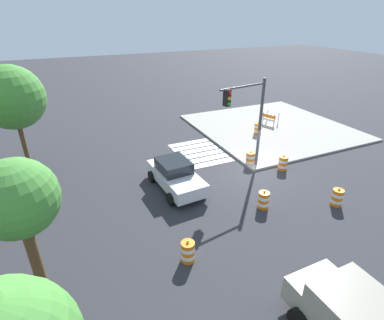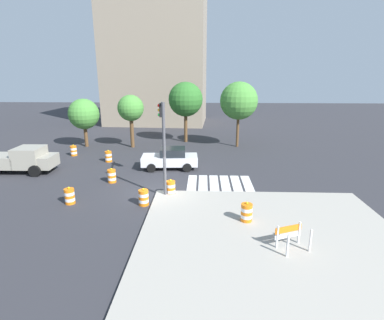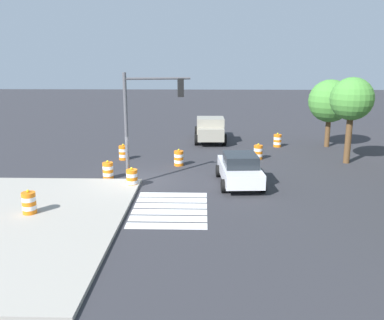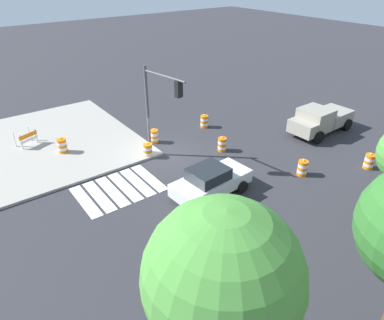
{
  "view_description": "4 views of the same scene",
  "coord_description": "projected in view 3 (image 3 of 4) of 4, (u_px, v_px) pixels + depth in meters",
  "views": [
    {
      "loc": [
        -13.5,
        10.35,
        9.06
      ],
      "look_at": [
        1.63,
        3.46,
        0.82
      ],
      "focal_mm": 28.26,
      "sensor_mm": 36.0,
      "label": 1
    },
    {
      "loc": [
        2.87,
        -17.66,
        7.21
      ],
      "look_at": [
        2.13,
        1.75,
        1.65
      ],
      "focal_mm": 28.46,
      "sensor_mm": 36.0,
      "label": 2
    },
    {
      "loc": [
        21.07,
        3.22,
        6.48
      ],
      "look_at": [
        2.26,
        2.7,
        1.76
      ],
      "focal_mm": 39.39,
      "sensor_mm": 36.0,
      "label": 3
    },
    {
      "loc": [
        10.1,
        16.68,
        10.69
      ],
      "look_at": [
        -0.16,
        2.81,
        0.86
      ],
      "focal_mm": 32.74,
      "sensor_mm": 36.0,
      "label": 4
    }
  ],
  "objects": [
    {
      "name": "ground_plane",
      "position": [
        142.0,
        182.0,
        22.09
      ],
      "size": [
        120.0,
        120.0,
        0.0
      ],
      "primitive_type": "plane",
      "color": "#2D2D33"
    },
    {
      "name": "crosswalk_stripes",
      "position": [
        170.0,
        209.0,
        18.16
      ],
      "size": [
        4.35,
        3.2,
        0.02
      ],
      "color": "silver",
      "rests_on": "ground"
    },
    {
      "name": "sports_car",
      "position": [
        240.0,
        169.0,
        21.45
      ],
      "size": [
        4.41,
        2.35,
        1.63
      ],
      "color": "silver",
      "rests_on": "ground"
    },
    {
      "name": "pickup_truck",
      "position": [
        210.0,
        129.0,
        32.07
      ],
      "size": [
        5.18,
        2.41,
        1.92
      ],
      "color": "gray",
      "rests_on": "ground"
    },
    {
      "name": "traffic_barrel_near_corner",
      "position": [
        179.0,
        158.0,
        25.19
      ],
      "size": [
        0.56,
        0.56,
        1.02
      ],
      "color": "orange",
      "rests_on": "ground"
    },
    {
      "name": "traffic_barrel_crosswalk_end",
      "position": [
        132.0,
        178.0,
        21.11
      ],
      "size": [
        0.56,
        0.56,
        1.02
      ],
      "color": "orange",
      "rests_on": "ground"
    },
    {
      "name": "traffic_barrel_median_near",
      "position": [
        277.0,
        141.0,
        30.34
      ],
      "size": [
        0.56,
        0.56,
        1.02
      ],
      "color": "orange",
      "rests_on": "ground"
    },
    {
      "name": "traffic_barrel_median_far",
      "position": [
        258.0,
        152.0,
        26.75
      ],
      "size": [
        0.56,
        0.56,
        1.02
      ],
      "color": "orange",
      "rests_on": "ground"
    },
    {
      "name": "traffic_barrel_far_curb",
      "position": [
        123.0,
        153.0,
        26.61
      ],
      "size": [
        0.56,
        0.56,
        1.02
      ],
      "color": "orange",
      "rests_on": "ground"
    },
    {
      "name": "traffic_barrel_lane_center",
      "position": [
        108.0,
        171.0,
        22.48
      ],
      "size": [
        0.56,
        0.56,
        1.02
      ],
      "color": "orange",
      "rests_on": "ground"
    },
    {
      "name": "traffic_barrel_on_sidewalk",
      "position": [
        29.0,
        203.0,
        17.16
      ],
      "size": [
        0.56,
        0.56,
        1.02
      ],
      "color": "orange",
      "rests_on": "sidewalk_corner"
    },
    {
      "name": "traffic_light_pole",
      "position": [
        149.0,
        108.0,
        20.73
      ],
      "size": [
        0.81,
        3.26,
        5.5
      ],
      "color": "#4C4C51",
      "rests_on": "sidewalk_corner"
    },
    {
      "name": "street_tree_streetside_near",
      "position": [
        330.0,
        101.0,
        29.72
      ],
      "size": [
        3.01,
        3.01,
        4.8
      ],
      "color": "brown",
      "rests_on": "ground"
    },
    {
      "name": "street_tree_corner_lot",
      "position": [
        352.0,
        100.0,
        24.96
      ],
      "size": [
        2.55,
        2.55,
        5.21
      ],
      "color": "brown",
      "rests_on": "ground"
    }
  ]
}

